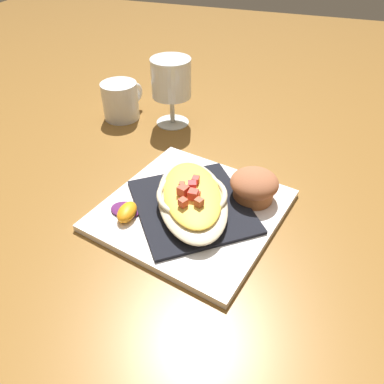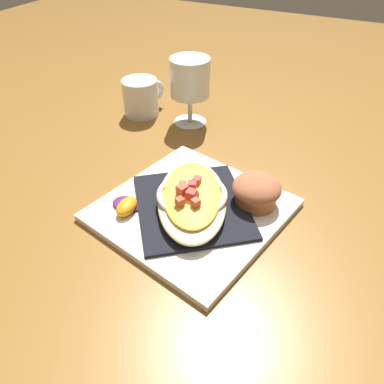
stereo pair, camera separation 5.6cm
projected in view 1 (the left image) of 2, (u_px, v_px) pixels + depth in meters
name	position (u px, v px, depth m)	size (l,w,h in m)	color
ground_plane	(192.00, 212.00, 0.58)	(2.60, 2.60, 0.00)	brown
square_plate	(192.00, 210.00, 0.58)	(0.25, 0.25, 0.01)	white
folded_napkin	(192.00, 206.00, 0.58)	(0.18, 0.17, 0.01)	black
gratin_dish	(192.00, 196.00, 0.56)	(0.22, 0.18, 0.04)	beige
muffin	(254.00, 186.00, 0.58)	(0.08, 0.08, 0.05)	#AA6337
orange_garnish	(127.00, 211.00, 0.56)	(0.05, 0.05, 0.02)	#582057
coffee_mug	(121.00, 102.00, 0.81)	(0.11, 0.08, 0.08)	white
stemmed_glass	(171.00, 82.00, 0.75)	(0.08, 0.08, 0.14)	white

